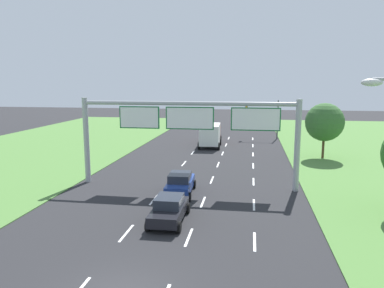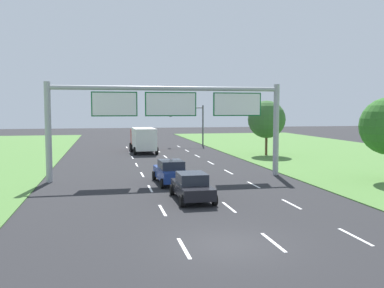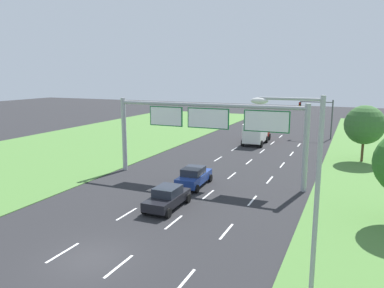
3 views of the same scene
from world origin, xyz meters
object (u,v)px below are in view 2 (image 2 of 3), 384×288
Objects in this scene: box_truck at (143,139)px; roadside_tree_far at (267,119)px; car_near_red at (192,186)px; traffic_light_mast at (189,118)px; sign_gantry at (172,111)px; car_lead_silver at (171,172)px.

roadside_tree_far reaches higher than box_truck.
traffic_light_mast reaches higher than car_near_red.
box_truck is 0.42× the size of sign_gantry.
sign_gantry reaches higher than car_lead_silver.
box_truck is 1.20× the size of roadside_tree_far.
car_near_red is 0.25× the size of sign_gantry.
sign_gantry is 3.08× the size of traffic_light_mast.
roadside_tree_far is (5.92, -13.59, 0.10)m from traffic_light_mast.
roadside_tree_far reaches higher than car_lead_silver.
car_lead_silver is 0.63× the size of box_truck.
box_truck is at bearing 87.51° from car_lead_silver.
car_lead_silver reaches higher than car_near_red.
box_truck is 19.52m from sign_gantry.
roadside_tree_far is (12.46, 13.01, -1.00)m from sign_gantry.
car_lead_silver is at bearing -91.82° from box_truck.
roadside_tree_far is (12.93, -6.22, 2.37)m from box_truck.
sign_gantry reaches higher than roadside_tree_far.
sign_gantry is at bearing 76.44° from car_lead_silver.
sign_gantry reaches higher than car_near_red.
traffic_light_mast reaches higher than car_lead_silver.
box_truck is at bearing 91.39° from sign_gantry.
car_lead_silver is 0.26× the size of sign_gantry.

